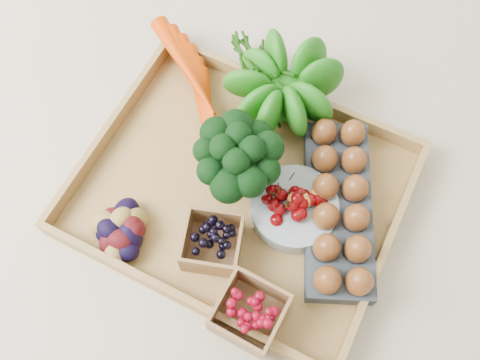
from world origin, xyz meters
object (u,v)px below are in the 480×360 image
at_px(tray, 240,192).
at_px(broccoli, 238,171).
at_px(egg_carton, 337,209).
at_px(cherry_bowl, 294,209).

distance_m(tray, broccoli, 0.07).
bearing_deg(tray, broccoli, 136.92).
height_order(tray, egg_carton, egg_carton).
bearing_deg(tray, egg_carton, 12.07).
height_order(tray, broccoli, broccoli).
distance_m(tray, cherry_bowl, 0.11).
xyz_separation_m(tray, cherry_bowl, (0.10, 0.00, 0.03)).
distance_m(broccoli, cherry_bowl, 0.12).
relative_size(broccoli, egg_carton, 0.47).
xyz_separation_m(broccoli, cherry_bowl, (0.11, -0.01, -0.04)).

